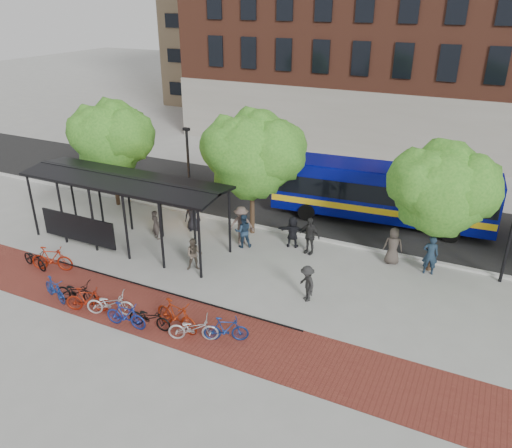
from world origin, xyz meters
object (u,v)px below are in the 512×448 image
at_px(bike_10, 193,328).
at_px(pedestrian_2, 243,231).
at_px(bike_5, 87,300).
at_px(pedestrian_5, 293,232).
at_px(bus, 381,191).
at_px(bike_7, 126,315).
at_px(lamp_post_left, 189,171).
at_px(bike_1, 52,259).
at_px(pedestrian_7, 430,255).
at_px(bike_11, 226,329).
at_px(pedestrian_8, 194,255).
at_px(bike_3, 55,289).
at_px(pedestrian_6, 393,246).
at_px(tree_b, 254,151).
at_px(pedestrian_0, 193,215).
at_px(bike_0, 35,259).
at_px(pedestrian_4, 309,236).
at_px(pedestrian_3, 241,225).
at_px(pedestrian_9, 307,283).
at_px(tree_a, 112,135).
at_px(bus_shelter, 123,187).
at_px(bike_4, 77,292).
at_px(bike_8, 150,317).
at_px(tree_c, 444,186).
at_px(pedestrian_1, 156,225).
at_px(bike_6, 110,304).

xyz_separation_m(bike_10, pedestrian_2, (-1.76, 7.37, 0.38)).
height_order(bike_5, pedestrian_5, pedestrian_5).
distance_m(bus, bike_7, 15.25).
distance_m(lamp_post_left, bike_1, 8.48).
bearing_deg(bike_10, pedestrian_7, -62.17).
height_order(bike_11, pedestrian_8, pedestrian_8).
xyz_separation_m(bike_3, pedestrian_6, (11.80, 9.14, 0.41)).
xyz_separation_m(tree_b, pedestrian_6, (7.24, -0.18, -3.56)).
relative_size(pedestrian_0, pedestrian_7, 0.89).
relative_size(bike_0, pedestrian_8, 1.12).
distance_m(bike_0, pedestrian_4, 12.83).
relative_size(bike_5, bike_11, 1.07).
distance_m(pedestrian_3, pedestrian_9, 5.95).
distance_m(tree_a, bike_5, 11.85).
relative_size(bus_shelter, tree_b, 1.64).
relative_size(tree_b, bike_4, 3.48).
bearing_deg(pedestrian_0, pedestrian_4, -32.92).
relative_size(tree_b, bike_0, 3.75).
bearing_deg(bike_8, pedestrian_7, -50.86).
height_order(bike_1, pedestrian_6, pedestrian_6).
height_order(tree_c, bike_11, tree_c).
relative_size(bike_11, pedestrian_7, 0.88).
xyz_separation_m(pedestrian_3, pedestrian_9, (4.82, -3.49, -0.20)).
bearing_deg(pedestrian_4, bike_8, -100.61).
xyz_separation_m(bike_3, pedestrian_2, (4.78, 7.61, 0.37)).
bearing_deg(tree_c, pedestrian_4, -170.78).
distance_m(bike_5, pedestrian_7, 14.74).
bearing_deg(bike_1, pedestrian_9, -95.99).
bearing_deg(bus, bike_7, -119.15).
xyz_separation_m(bike_4, pedestrian_2, (3.83, 7.38, 0.38)).
height_order(lamp_post_left, pedestrian_1, lamp_post_left).
distance_m(bus_shelter, pedestrian_7, 14.70).
bearing_deg(bike_0, pedestrian_6, -51.19).
distance_m(lamp_post_left, pedestrian_1, 3.67).
distance_m(tree_b, pedestrian_4, 4.98).
bearing_deg(pedestrian_0, pedestrian_1, -157.88).
xyz_separation_m(bike_8, pedestrian_5, (2.31, 8.56, 0.35)).
xyz_separation_m(bike_1, bike_8, (6.64, -1.61, -0.13)).
bearing_deg(bus_shelter, pedestrian_3, 25.53).
height_order(bike_5, bike_11, bike_5).
height_order(lamp_post_left, bike_6, lamp_post_left).
bearing_deg(pedestrian_4, pedestrian_5, 175.10).
xyz_separation_m(bus_shelter, bike_10, (7.20, -5.24, -2.51)).
relative_size(pedestrian_0, pedestrian_3, 0.85).
bearing_deg(pedestrian_4, bike_4, -119.62).
height_order(pedestrian_6, pedestrian_9, pedestrian_6).
relative_size(tree_c, pedestrian_5, 3.63).
bearing_deg(tree_a, pedestrian_9, -19.42).
distance_m(bike_1, pedestrian_1, 5.27).
xyz_separation_m(tree_c, pedestrian_3, (-9.05, -1.36, -3.07)).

